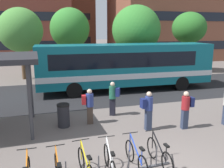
{
  "coord_description": "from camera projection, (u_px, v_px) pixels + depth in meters",
  "views": [
    {
      "loc": [
        -3.16,
        -5.42,
        4.17
      ],
      "look_at": [
        -0.19,
        4.95,
        1.75
      ],
      "focal_mm": 38.91,
      "sensor_mm": 36.0,
      "label": 1
    }
  ],
  "objects": [
    {
      "name": "bus_lane_asphalt",
      "position": [
        93.0,
        92.0,
        16.55
      ],
      "size": [
        80.0,
        7.2,
        0.01
      ],
      "primitive_type": "cube",
      "color": "#232326",
      "rests_on": "ground"
    },
    {
      "name": "city_bus",
      "position": [
        127.0,
        65.0,
        16.8
      ],
      "size": [
        12.08,
        2.81,
        3.2
      ],
      "rotation": [
        0.0,
        0.0,
        -0.02
      ],
      "color": "#0F6070",
      "rests_on": "ground"
    },
    {
      "name": "parked_bicycle_yellow_2",
      "position": [
        86.0,
        167.0,
        6.86
      ],
      "size": [
        0.52,
        1.72,
        0.99
      ],
      "rotation": [
        0.0,
        0.0,
        1.67
      ],
      "color": "black",
      "rests_on": "ground"
    },
    {
      "name": "parked_bicycle_white_3",
      "position": [
        110.0,
        163.0,
        7.06
      ],
      "size": [
        0.52,
        1.72,
        0.99
      ],
      "rotation": [
        0.0,
        0.0,
        1.51
      ],
      "color": "black",
      "rests_on": "ground"
    },
    {
      "name": "parked_bicycle_blue_4",
      "position": [
        136.0,
        158.0,
        7.33
      ],
      "size": [
        0.52,
        1.72,
        0.99
      ],
      "rotation": [
        0.0,
        0.0,
        1.6
      ],
      "color": "black",
      "rests_on": "ground"
    },
    {
      "name": "parked_bicycle_black_5",
      "position": [
        159.0,
        154.0,
        7.53
      ],
      "size": [
        0.52,
        1.72,
        0.99
      ],
      "rotation": [
        0.0,
        0.0,
        1.58
      ],
      "color": "black",
      "rests_on": "ground"
    },
    {
      "name": "commuter_red_pack_0",
      "position": [
        89.0,
        104.0,
        10.8
      ],
      "size": [
        0.55,
        0.38,
        1.62
      ],
      "rotation": [
        0.0,
        0.0,
        6.16
      ],
      "color": "#47382D",
      "rests_on": "ground"
    },
    {
      "name": "commuter_navy_pack_3",
      "position": [
        113.0,
        96.0,
        11.87
      ],
      "size": [
        0.61,
        0.52,
        1.7
      ],
      "rotation": [
        0.0,
        0.0,
        2.64
      ],
      "color": "black",
      "rests_on": "ground"
    },
    {
      "name": "commuter_navy_pack_4",
      "position": [
        148.0,
        108.0,
        10.12
      ],
      "size": [
        0.54,
        0.36,
        1.68
      ],
      "rotation": [
        0.0,
        0.0,
        0.07
      ],
      "color": "#2D3851",
      "rests_on": "ground"
    },
    {
      "name": "commuter_navy_pack_5",
      "position": [
        186.0,
        107.0,
        10.27
      ],
      "size": [
        0.53,
        0.35,
        1.65
      ],
      "rotation": [
        0.0,
        0.0,
        3.17
      ],
      "color": "#2D3851",
      "rests_on": "ground"
    },
    {
      "name": "trash_bin",
      "position": [
        64.0,
        115.0,
        10.57
      ],
      "size": [
        0.55,
        0.55,
        1.03
      ],
      "color": "#232328",
      "rests_on": "ground"
    },
    {
      "name": "street_tree_0",
      "position": [
        189.0,
        28.0,
        23.64
      ],
      "size": [
        3.31,
        3.31,
        5.86
      ],
      "color": "brown",
      "rests_on": "ground"
    },
    {
      "name": "street_tree_1",
      "position": [
        21.0,
        30.0,
        20.07
      ],
      "size": [
        3.63,
        3.63,
        5.97
      ],
      "color": "brown",
      "rests_on": "ground"
    },
    {
      "name": "street_tree_2",
      "position": [
        136.0,
        30.0,
        20.56
      ],
      "size": [
        4.1,
        4.1,
        6.21
      ],
      "color": "brown",
      "rests_on": "ground"
    },
    {
      "name": "street_tree_3",
      "position": [
        70.0,
        29.0,
        22.89
      ],
      "size": [
        3.7,
        3.7,
        6.2
      ],
      "color": "brown",
      "rests_on": "ground"
    },
    {
      "name": "building_centre_block",
      "position": [
        46.0,
        9.0,
        46.11
      ],
      "size": [
        16.55,
        13.31,
        15.97
      ],
      "color": "brown",
      "rests_on": "ground"
    }
  ]
}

